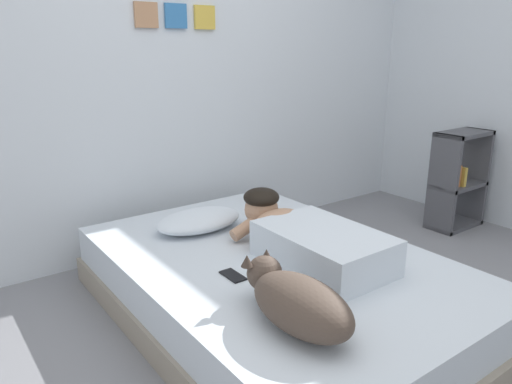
{
  "coord_description": "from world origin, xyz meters",
  "views": [
    {
      "loc": [
        -1.53,
        -1.26,
        1.36
      ],
      "look_at": [
        -0.01,
        0.81,
        0.59
      ],
      "focal_mm": 34.08,
      "sensor_mm": 36.0,
      "label": 1
    }
  ],
  "objects_px": {
    "bed": "(276,287)",
    "person_lying": "(304,236)",
    "pillow": "(199,220)",
    "cell_phone": "(233,276)",
    "coffee_cup": "(257,218)",
    "bookshelf": "(457,180)",
    "dog": "(296,301)"
  },
  "relations": [
    {
      "from": "bookshelf",
      "to": "coffee_cup",
      "type": "bearing_deg",
      "value": 172.45
    },
    {
      "from": "coffee_cup",
      "to": "cell_phone",
      "type": "relative_size",
      "value": 0.89
    },
    {
      "from": "bed",
      "to": "cell_phone",
      "type": "distance_m",
      "value": 0.35
    },
    {
      "from": "pillow",
      "to": "bookshelf",
      "type": "xyz_separation_m",
      "value": [
        2.06,
        -0.35,
        -0.01
      ]
    },
    {
      "from": "dog",
      "to": "bookshelf",
      "type": "bearing_deg",
      "value": 18.15
    },
    {
      "from": "bed",
      "to": "person_lying",
      "type": "bearing_deg",
      "value": -28.94
    },
    {
      "from": "pillow",
      "to": "person_lying",
      "type": "distance_m",
      "value": 0.68
    },
    {
      "from": "dog",
      "to": "coffee_cup",
      "type": "relative_size",
      "value": 4.6
    },
    {
      "from": "person_lying",
      "to": "coffee_cup",
      "type": "relative_size",
      "value": 7.36
    },
    {
      "from": "cell_phone",
      "to": "bookshelf",
      "type": "xyz_separation_m",
      "value": [
        2.24,
        0.26,
        0.04
      ]
    },
    {
      "from": "pillow",
      "to": "bookshelf",
      "type": "height_order",
      "value": "bookshelf"
    },
    {
      "from": "bed",
      "to": "pillow",
      "type": "distance_m",
      "value": 0.62
    },
    {
      "from": "dog",
      "to": "coffee_cup",
      "type": "xyz_separation_m",
      "value": [
        0.54,
        0.98,
        -0.07
      ]
    },
    {
      "from": "coffee_cup",
      "to": "person_lying",
      "type": "bearing_deg",
      "value": -99.36
    },
    {
      "from": "bed",
      "to": "bookshelf",
      "type": "relative_size",
      "value": 2.76
    },
    {
      "from": "dog",
      "to": "cell_phone",
      "type": "height_order",
      "value": "dog"
    },
    {
      "from": "bed",
      "to": "pillow",
      "type": "relative_size",
      "value": 3.99
    },
    {
      "from": "person_lying",
      "to": "coffee_cup",
      "type": "bearing_deg",
      "value": 80.64
    },
    {
      "from": "bed",
      "to": "cell_phone",
      "type": "height_order",
      "value": "cell_phone"
    },
    {
      "from": "dog",
      "to": "coffee_cup",
      "type": "bearing_deg",
      "value": 61.1
    },
    {
      "from": "coffee_cup",
      "to": "cell_phone",
      "type": "bearing_deg",
      "value": -135.69
    },
    {
      "from": "bed",
      "to": "coffee_cup",
      "type": "relative_size",
      "value": 16.58
    },
    {
      "from": "pillow",
      "to": "cell_phone",
      "type": "height_order",
      "value": "pillow"
    },
    {
      "from": "person_lying",
      "to": "bookshelf",
      "type": "height_order",
      "value": "bookshelf"
    },
    {
      "from": "cell_phone",
      "to": "pillow",
      "type": "bearing_deg",
      "value": 73.95
    },
    {
      "from": "coffee_cup",
      "to": "bookshelf",
      "type": "bearing_deg",
      "value": -7.55
    },
    {
      "from": "bed",
      "to": "coffee_cup",
      "type": "xyz_separation_m",
      "value": [
        0.21,
        0.44,
        0.21
      ]
    },
    {
      "from": "person_lying",
      "to": "dog",
      "type": "distance_m",
      "value": 0.65
    },
    {
      "from": "coffee_cup",
      "to": "bookshelf",
      "type": "xyz_separation_m",
      "value": [
        1.74,
        -0.23,
        0.0
      ]
    },
    {
      "from": "person_lying",
      "to": "cell_phone",
      "type": "xyz_separation_m",
      "value": [
        -0.42,
        0.02,
        -0.1
      ]
    },
    {
      "from": "bed",
      "to": "coffee_cup",
      "type": "distance_m",
      "value": 0.53
    },
    {
      "from": "dog",
      "to": "cell_phone",
      "type": "distance_m",
      "value": 0.49
    }
  ]
}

